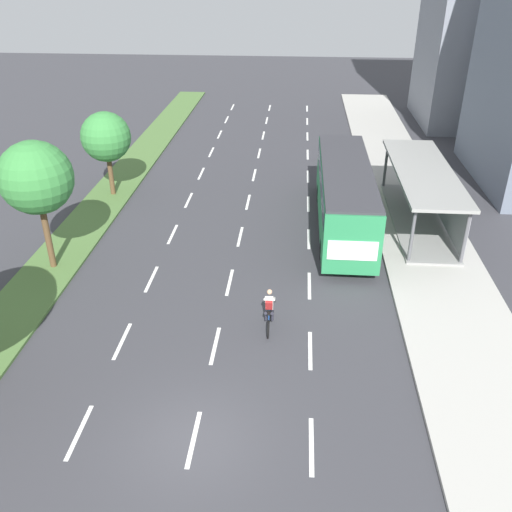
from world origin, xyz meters
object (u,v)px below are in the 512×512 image
object	(u,v)px
bus	(345,191)
median_tree_second	(36,178)
cyclist	(269,312)
bus_shelter	(426,190)
median_tree_third	(106,137)

from	to	relation	value
bus	median_tree_second	distance (m)	14.64
bus	cyclist	size ratio (longest dim) A/B	6.20
bus_shelter	median_tree_second	xyz separation A→B (m)	(-17.73, -6.25, 2.52)
bus_shelter	median_tree_second	distance (m)	18.96
cyclist	median_tree_second	xyz separation A→B (m)	(-10.12, 3.88, 3.59)
median_tree_second	median_tree_third	xyz separation A→B (m)	(0.09, 8.71, -0.83)
bus	cyclist	bearing A→B (deg)	-109.95
cyclist	median_tree_second	world-z (taller)	median_tree_second
bus_shelter	cyclist	xyz separation A→B (m)	(-7.61, -10.13, -1.08)
bus_shelter	median_tree_third	xyz separation A→B (m)	(-17.64, 2.46, 1.69)
bus_shelter	bus	xyz separation A→B (m)	(-4.28, -0.96, 0.20)
median_tree_second	median_tree_third	distance (m)	8.75
bus_shelter	median_tree_second	size ratio (longest dim) A/B	1.74
median_tree_second	bus	bearing A→B (deg)	21.48
bus	median_tree_third	size ratio (longest dim) A/B	2.32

